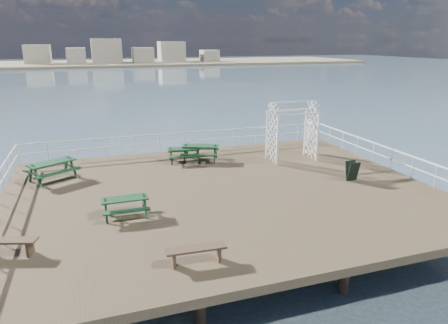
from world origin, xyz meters
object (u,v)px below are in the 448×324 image
(picnic_table_c, at_px, (184,152))
(flat_bench_far, at_px, (196,251))
(person, at_px, (311,138))
(trellis_arbor, at_px, (292,134))
(picnic_table_a, at_px, (52,167))
(flat_bench_near, at_px, (7,243))
(picnic_table_b, at_px, (201,149))
(picnic_table_d, at_px, (125,203))

(picnic_table_c, relative_size, flat_bench_far, 1.05)
(picnic_table_c, distance_m, person, 7.21)
(flat_bench_far, xyz_separation_m, trellis_arbor, (7.55, 8.56, 1.03))
(picnic_table_c, relative_size, trellis_arbor, 0.59)
(picnic_table_a, bearing_deg, person, -28.97)
(flat_bench_near, relative_size, person, 1.00)
(picnic_table_a, bearing_deg, picnic_table_b, -23.17)
(picnic_table_a, height_order, picnic_table_b, picnic_table_a)
(picnic_table_b, distance_m, picnic_table_d, 7.52)
(flat_bench_near, xyz_separation_m, person, (14.42, 7.12, 0.53))
(picnic_table_c, distance_m, picnic_table_d, 7.07)
(flat_bench_near, height_order, flat_bench_far, flat_bench_near)
(flat_bench_near, distance_m, person, 16.09)
(trellis_arbor, bearing_deg, picnic_table_a, 177.55)
(picnic_table_d, height_order, person, person)
(person, bearing_deg, flat_bench_far, -132.46)
(flat_bench_near, bearing_deg, picnic_table_b, 61.31)
(picnic_table_a, relative_size, picnic_table_c, 1.39)
(trellis_arbor, xyz_separation_m, person, (1.62, 0.82, -0.49))
(picnic_table_c, relative_size, person, 1.02)
(picnic_table_a, distance_m, picnic_table_b, 7.36)
(picnic_table_b, bearing_deg, flat_bench_far, -82.67)
(flat_bench_near, bearing_deg, trellis_arbor, 43.92)
(flat_bench_far, height_order, trellis_arbor, trellis_arbor)
(picnic_table_c, xyz_separation_m, flat_bench_far, (-2.00, -10.05, -0.16))
(picnic_table_d, bearing_deg, person, 26.73)
(flat_bench_far, height_order, person, person)
(picnic_table_d, bearing_deg, flat_bench_near, -154.51)
(picnic_table_a, distance_m, picnic_table_c, 6.50)
(picnic_table_a, distance_m, picnic_table_d, 5.85)
(flat_bench_far, bearing_deg, person, 48.54)
(picnic_table_b, bearing_deg, picnic_table_d, -103.40)
(picnic_table_b, relative_size, flat_bench_far, 1.33)
(picnic_table_c, bearing_deg, person, 1.14)
(flat_bench_near, bearing_deg, person, 43.99)
(person, bearing_deg, picnic_table_c, 176.58)
(trellis_arbor, height_order, person, trellis_arbor)
(picnic_table_b, distance_m, picnic_table_c, 0.88)
(picnic_table_b, height_order, trellis_arbor, trellis_arbor)
(picnic_table_c, relative_size, picnic_table_d, 1.12)
(flat_bench_far, distance_m, trellis_arbor, 11.46)
(picnic_table_c, bearing_deg, flat_bench_near, -126.49)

